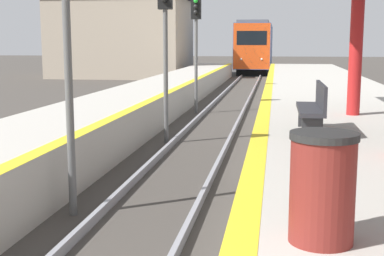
{
  "coord_description": "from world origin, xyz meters",
  "views": [
    {
      "loc": [
        1.91,
        -1.9,
        2.68
      ],
      "look_at": [
        -0.94,
        16.3,
        -0.29
      ],
      "focal_mm": 50.0,
      "sensor_mm": 36.0,
      "label": 1
    }
  ],
  "objects_px": {
    "signal_near": "(66,14)",
    "bench": "(314,106)",
    "signal_mid": "(165,26)",
    "train": "(256,47)",
    "signal_far": "(196,31)",
    "trash_bin": "(322,188)"
  },
  "relations": [
    {
      "from": "signal_near",
      "to": "bench",
      "type": "height_order",
      "value": "signal_near"
    },
    {
      "from": "signal_near",
      "to": "signal_mid",
      "type": "height_order",
      "value": "same"
    },
    {
      "from": "train",
      "to": "bench",
      "type": "xyz_separation_m",
      "value": [
        2.61,
        -40.02,
        -0.73
      ]
    },
    {
      "from": "signal_mid",
      "to": "bench",
      "type": "height_order",
      "value": "signal_mid"
    },
    {
      "from": "signal_near",
      "to": "signal_far",
      "type": "xyz_separation_m",
      "value": [
        0.12,
        12.24,
        0.0
      ]
    },
    {
      "from": "train",
      "to": "signal_mid",
      "type": "relative_size",
      "value": 3.73
    },
    {
      "from": "train",
      "to": "signal_near",
      "type": "distance_m",
      "value": 42.36
    },
    {
      "from": "signal_far",
      "to": "bench",
      "type": "distance_m",
      "value": 10.71
    },
    {
      "from": "signal_mid",
      "to": "bench",
      "type": "relative_size",
      "value": 2.4
    },
    {
      "from": "bench",
      "to": "trash_bin",
      "type": "bearing_deg",
      "value": -93.09
    },
    {
      "from": "signal_mid",
      "to": "trash_bin",
      "type": "xyz_separation_m",
      "value": [
        3.27,
        -9.37,
        -1.6
      ]
    },
    {
      "from": "signal_near",
      "to": "train",
      "type": "bearing_deg",
      "value": 88.41
    },
    {
      "from": "signal_near",
      "to": "trash_bin",
      "type": "relative_size",
      "value": 4.72
    },
    {
      "from": "signal_mid",
      "to": "trash_bin",
      "type": "bearing_deg",
      "value": -70.79
    },
    {
      "from": "signal_far",
      "to": "bench",
      "type": "relative_size",
      "value": 2.4
    },
    {
      "from": "train",
      "to": "trash_bin",
      "type": "xyz_separation_m",
      "value": [
        2.31,
        -45.58,
        -0.75
      ]
    },
    {
      "from": "signal_mid",
      "to": "signal_far",
      "type": "xyz_separation_m",
      "value": [
        -0.11,
        6.12,
        0.0
      ]
    },
    {
      "from": "train",
      "to": "trash_bin",
      "type": "distance_m",
      "value": 45.65
    },
    {
      "from": "signal_far",
      "to": "trash_bin",
      "type": "distance_m",
      "value": 15.94
    },
    {
      "from": "train",
      "to": "signal_far",
      "type": "height_order",
      "value": "signal_far"
    },
    {
      "from": "signal_far",
      "to": "bench",
      "type": "height_order",
      "value": "signal_far"
    },
    {
      "from": "signal_near",
      "to": "trash_bin",
      "type": "distance_m",
      "value": 5.03
    }
  ]
}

